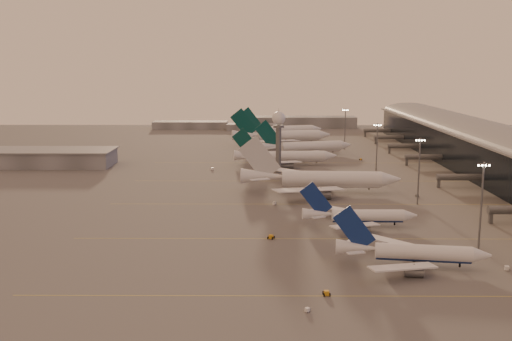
{
  "coord_description": "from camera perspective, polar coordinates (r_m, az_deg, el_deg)",
  "views": [
    {
      "loc": [
        -4.02,
        -163.18,
        51.68
      ],
      "look_at": [
        -5.5,
        78.15,
        8.66
      ],
      "focal_mm": 42.0,
      "sensor_mm": 36.0,
      "label": 1
    }
  ],
  "objects": [
    {
      "name": "terminal",
      "position": [
        298.15,
        22.4,
        1.41
      ],
      "size": [
        57.0,
        362.0,
        23.04
      ],
      "color": "black",
      "rests_on": "ground"
    },
    {
      "name": "mast_b",
      "position": [
        229.19,
        15.27,
        0.22
      ],
      "size": [
        3.6,
        0.56,
        25.0
      ],
      "color": "#595C61",
      "rests_on": "ground"
    },
    {
      "name": "gsv_tug_far",
      "position": [
        264.78,
        5.38,
        -1.08
      ],
      "size": [
        4.13,
        3.87,
        1.02
      ],
      "color": "silver",
      "rests_on": "ground"
    },
    {
      "name": "mast_d",
      "position": [
        368.85,
        8.48,
        4.09
      ],
      "size": [
        3.6,
        0.56,
        25.0
      ],
      "color": "#595C61",
      "rests_on": "ground"
    },
    {
      "name": "mast_a",
      "position": [
        178.65,
        20.68,
        -2.82
      ],
      "size": [
        3.6,
        0.56,
        25.0
      ],
      "color": "#595C61",
      "rests_on": "ground"
    },
    {
      "name": "distant_horizon",
      "position": [
        490.7,
        1.13,
        4.52
      ],
      "size": [
        165.0,
        37.5,
        9.0
      ],
      "color": "slate",
      "rests_on": "ground"
    },
    {
      "name": "gsv_catering_a",
      "position": [
        166.29,
        22.89,
        -8.05
      ],
      "size": [
        5.6,
        3.43,
        4.27
      ],
      "color": "silver",
      "rests_on": "ground"
    },
    {
      "name": "gsv_truck_d",
      "position": [
        296.58,
        -4.17,
        0.29
      ],
      "size": [
        2.5,
        6.21,
        2.48
      ],
      "color": "silver",
      "rests_on": "ground"
    },
    {
      "name": "gsv_tug_hangar",
      "position": [
        331.21,
        9.94,
        1.06
      ],
      "size": [
        3.54,
        2.41,
        0.94
      ],
      "color": "orange",
      "rests_on": "ground"
    },
    {
      "name": "narrowbody_near",
      "position": [
        160.83,
        14.63,
        -7.78
      ],
      "size": [
        40.07,
        31.77,
        15.72
      ],
      "color": "silver",
      "rests_on": "ground"
    },
    {
      "name": "radar_tower",
      "position": [
        284.99,
        2.17,
        3.91
      ],
      "size": [
        6.4,
        6.4,
        31.1
      ],
      "color": "#595C61",
      "rests_on": "ground"
    },
    {
      "name": "narrowbody_mid",
      "position": [
        195.67,
        9.84,
        -4.45
      ],
      "size": [
        37.96,
        30.34,
        14.85
      ],
      "color": "silver",
      "rests_on": "ground"
    },
    {
      "name": "gsv_truck_a",
      "position": [
        130.24,
        5.04,
        -12.85
      ],
      "size": [
        4.75,
        4.16,
        1.89
      ],
      "color": "silver",
      "rests_on": "ground"
    },
    {
      "name": "taxiway_markings",
      "position": [
        227.75,
        8.95,
        -3.13
      ],
      "size": [
        180.0,
        185.25,
        0.02
      ],
      "color": "gold",
      "rests_on": "ground"
    },
    {
      "name": "greentail_d",
      "position": [
        427.68,
        2.48,
        3.69
      ],
      "size": [
        59.81,
        47.68,
        22.21
      ],
      "color": "silver",
      "rests_on": "ground"
    },
    {
      "name": "widebody_white",
      "position": [
        245.35,
        6.21,
        -1.15
      ],
      "size": [
        66.06,
        52.84,
        23.22
      ],
      "color": "silver",
      "rests_on": "ground"
    },
    {
      "name": "gsv_tug_mid",
      "position": [
        180.32,
        1.44,
        -6.36
      ],
      "size": [
        4.61,
        3.76,
        1.14
      ],
      "color": "orange",
      "rests_on": "ground"
    },
    {
      "name": "gsv_catering_b",
      "position": [
        244.29,
        15.15,
        -1.96
      ],
      "size": [
        5.55,
        3.6,
        4.2
      ],
      "color": "slate",
      "rests_on": "ground"
    },
    {
      "name": "ground",
      "position": [
        171.22,
        1.69,
        -7.46
      ],
      "size": [
        700.0,
        700.0,
        0.0
      ],
      "primitive_type": "plane",
      "color": "#514E4E",
      "rests_on": "ground"
    },
    {
      "name": "greentail_b",
      "position": [
        343.59,
        4.7,
        2.05
      ],
      "size": [
        56.83,
        45.29,
        21.11
      ],
      "color": "silver",
      "rests_on": "ground"
    },
    {
      "name": "greentail_a",
      "position": [
        309.46,
        2.87,
        1.14
      ],
      "size": [
        54.38,
        43.81,
        19.74
      ],
      "color": "silver",
      "rests_on": "ground"
    },
    {
      "name": "mast_c",
      "position": [
        281.05,
        11.44,
        2.15
      ],
      "size": [
        3.6,
        0.56,
        25.0
      ],
      "color": "#595C61",
      "rests_on": "ground"
    },
    {
      "name": "hangar",
      "position": [
        328.04,
        -20.36,
        1.17
      ],
      "size": [
        82.0,
        27.0,
        8.5
      ],
      "color": "slate",
      "rests_on": "ground"
    },
    {
      "name": "gsv_truck_c",
      "position": [
        223.2,
        1.84,
        -2.98
      ],
      "size": [
        5.14,
        5.48,
        2.24
      ],
      "color": "silver",
      "rests_on": "ground"
    },
    {
      "name": "gsv_truck_b",
      "position": [
        206.19,
        12.91,
        -4.36
      ],
      "size": [
        5.55,
        3.74,
        2.11
      ],
      "color": "silver",
      "rests_on": "ground"
    },
    {
      "name": "greentail_c",
      "position": [
        389.41,
        2.51,
        3.1
      ],
      "size": [
        65.79,
        52.68,
        24.09
      ],
      "color": "silver",
      "rests_on": "ground"
    },
    {
      "name": "gsv_tug_near",
      "position": [
        139.08,
        6.73,
        -11.54
      ],
      "size": [
        2.51,
        3.87,
        1.06
      ],
      "color": "orange",
      "rests_on": "ground"
    }
  ]
}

